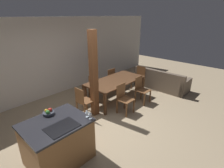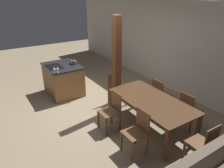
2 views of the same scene
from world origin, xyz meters
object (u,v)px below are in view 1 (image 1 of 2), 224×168
(fruit_bowl, at_px, (48,112))
(dining_chair_far_right, at_px, (109,79))
(dining_chair_head_end, at_px, (83,101))
(timber_post, at_px, (94,75))
(dining_table, at_px, (116,82))
(couch, at_px, (161,82))
(dining_chair_near_left, at_px, (124,98))
(wine_glass_middle, at_px, (87,112))
(dining_chair_foot_end, at_px, (139,77))
(kitchen_island, at_px, (58,142))
(dining_chair_far_left, at_px, (91,85))
(wine_glass_near, at_px, (90,113))
(dining_chair_near_right, at_px, (141,89))

(fruit_bowl, relative_size, dining_chair_far_right, 0.25)
(dining_chair_head_end, distance_m, timber_post, 0.82)
(dining_table, xyz_separation_m, couch, (2.01, -0.65, -0.38))
(dining_chair_near_left, xyz_separation_m, timber_post, (-0.65, 0.56, 0.75))
(wine_glass_middle, height_order, dining_chair_foot_end, wine_glass_middle)
(kitchen_island, height_order, dining_chair_far_left, kitchen_island)
(wine_glass_middle, xyz_separation_m, dining_chair_far_left, (1.83, 2.02, -0.56))
(couch, bearing_deg, fruit_bowl, 88.89)
(wine_glass_near, height_order, dining_chair_foot_end, wine_glass_near)
(dining_chair_near_right, distance_m, couch, 1.56)
(dining_chair_head_end, bearing_deg, timber_post, -123.00)
(dining_chair_foot_end, distance_m, timber_post, 2.62)
(wine_glass_near, bearing_deg, timber_post, 45.59)
(dining_chair_far_right, relative_size, dining_chair_head_end, 1.00)
(dining_chair_near_right, height_order, timber_post, timber_post)
(kitchen_island, xyz_separation_m, dining_chair_foot_end, (4.19, 0.98, 0.02))
(fruit_bowl, distance_m, dining_chair_near_left, 2.34)
(wine_glass_middle, xyz_separation_m, timber_post, (1.17, 1.11, 0.19))
(dining_table, height_order, dining_chair_foot_end, dining_chair_foot_end)
(wine_glass_near, distance_m, dining_chair_far_right, 3.51)
(kitchen_island, height_order, timber_post, timber_post)
(dining_chair_far_right, distance_m, dining_chair_head_end, 1.99)
(fruit_bowl, xyz_separation_m, dining_chair_head_end, (1.35, 0.64, -0.48))
(dining_table, relative_size, dining_chair_far_left, 2.31)
(wine_glass_middle, relative_size, dining_chair_near_right, 0.18)
(dining_chair_far_left, bearing_deg, wine_glass_middle, 47.95)
(dining_chair_foot_end, distance_m, couch, 0.92)
(dining_chair_far_right, height_order, timber_post, timber_post)
(dining_chair_far_left, height_order, couch, dining_chair_far_left)
(dining_chair_near_left, bearing_deg, fruit_bowl, 177.65)
(kitchen_island, relative_size, couch, 0.57)
(dining_table, relative_size, dining_chair_head_end, 2.31)
(couch, bearing_deg, dining_table, 70.96)
(fruit_bowl, xyz_separation_m, dining_chair_near_right, (3.20, -0.09, -0.48))
(dining_chair_head_end, bearing_deg, dining_chair_foot_end, -90.00)
(kitchen_island, xyz_separation_m, dining_table, (2.80, 0.98, 0.19))
(dining_chair_far_left, bearing_deg, dining_chair_near_right, 121.89)
(dining_chair_near_right, height_order, dining_chair_far_right, same)
(kitchen_island, xyz_separation_m, fruit_bowl, (0.06, 0.34, 0.50))
(fruit_bowl, xyz_separation_m, wine_glass_near, (0.46, -0.73, 0.08))
(fruit_bowl, bearing_deg, wine_glass_near, -57.99)
(dining_table, height_order, dining_chair_far_left, dining_chair_far_left)
(kitchen_island, bearing_deg, dining_chair_far_left, 36.27)
(dining_chair_far_left, relative_size, dining_chair_head_end, 1.00)
(dining_chair_head_end, height_order, timber_post, timber_post)
(wine_glass_near, height_order, dining_chair_head_end, wine_glass_near)
(dining_chair_near_right, distance_m, dining_chair_far_left, 1.74)
(wine_glass_near, height_order, couch, wine_glass_near)
(kitchen_island, relative_size, dining_chair_foot_end, 1.34)
(fruit_bowl, height_order, dining_chair_head_end, fruit_bowl)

